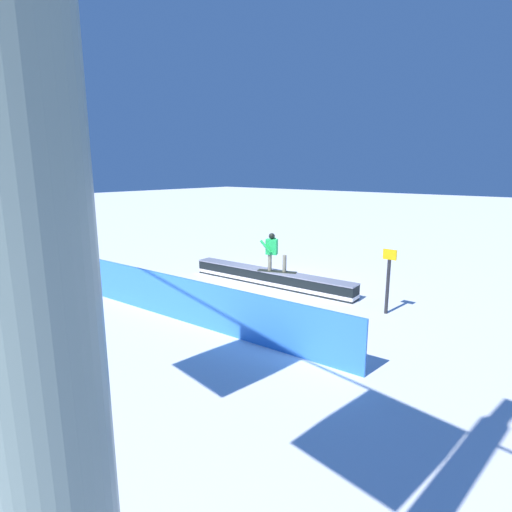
{
  "coord_description": "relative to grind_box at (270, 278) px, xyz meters",
  "views": [
    {
      "loc": [
        -8.92,
        11.47,
        4.19
      ],
      "look_at": [
        -0.15,
        0.99,
        1.27
      ],
      "focal_mm": 28.72,
      "sensor_mm": 36.0,
      "label": 1
    }
  ],
  "objects": [
    {
      "name": "ground_plane",
      "position": [
        0.0,
        0.0,
        -0.25
      ],
      "size": [
        120.0,
        120.0,
        0.0
      ],
      "primitive_type": "plane",
      "color": "white"
    },
    {
      "name": "grind_box",
      "position": [
        0.0,
        0.0,
        0.0
      ],
      "size": [
        6.72,
        1.01,
        0.55
      ],
      "color": "black",
      "rests_on": "ground_plane"
    },
    {
      "name": "snowboarder",
      "position": [
        -0.16,
        0.04,
        1.05
      ],
      "size": [
        1.43,
        0.83,
        1.4
      ],
      "color": "black",
      "rests_on": "grind_box"
    },
    {
      "name": "safety_fence",
      "position": [
        0.0,
        4.48,
        0.38
      ],
      "size": [
        11.41,
        0.73,
        1.26
      ],
      "primitive_type": "cube",
      "rotation": [
        0.0,
        0.0,
        0.06
      ],
      "color": "#357DDF",
      "rests_on": "ground_plane"
    },
    {
      "name": "trail_marker",
      "position": [
        -4.5,
        0.2,
        0.78
      ],
      "size": [
        0.4,
        0.1,
        1.93
      ],
      "color": "#262628",
      "rests_on": "ground_plane"
    }
  ]
}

